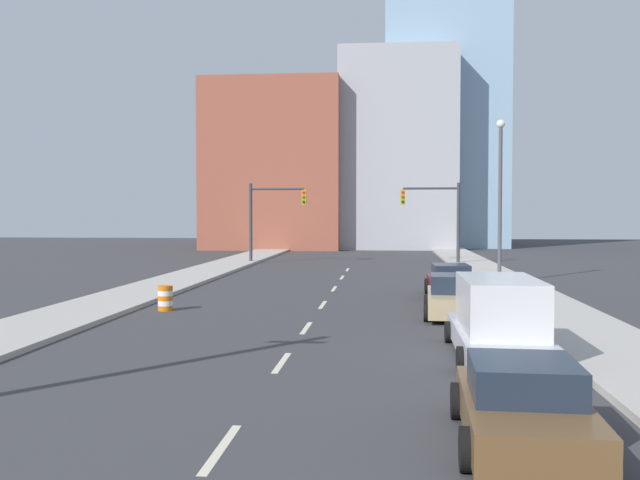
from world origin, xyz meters
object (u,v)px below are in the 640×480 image
Objects in this scene: traffic_signal_left at (267,211)px; traffic_signal_right at (441,211)px; sedan_tan at (453,297)px; sedan_maroon at (451,282)px; street_lamp at (500,189)px; traffic_barrel at (165,298)px; sedan_brown at (523,406)px; box_truck_silver at (498,320)px.

traffic_signal_right is at bearing 0.00° from traffic_signal_left.
sedan_tan is 0.99× the size of sedan_maroon.
street_lamp is at bearing -81.46° from traffic_signal_right.
street_lamp is (14.69, -13.65, 1.14)m from traffic_signal_left.
sedan_tan is 5.70m from sedan_maroon.
traffic_barrel is at bearing -115.52° from traffic_signal_right.
sedan_tan reaches higher than sedan_brown.
traffic_barrel is 0.11× the size of street_lamp.
sedan_maroon is at bearing 90.69° from sedan_brown.
sedan_brown reaches higher than traffic_barrel.
traffic_signal_left reaches higher than box_truck_silver.
sedan_tan is at bearing 94.07° from box_truck_silver.
traffic_barrel is 0.20× the size of sedan_maroon.
traffic_signal_left is 0.69× the size of street_lamp.
traffic_signal_left reaches higher than sedan_brown.
box_truck_silver is at bearing -91.27° from sedan_maroon.
sedan_brown is (-1.66, -40.29, -3.19)m from traffic_signal_right.
traffic_signal_right is 0.69× the size of street_lamp.
street_lamp is 1.38× the size of box_truck_silver.
sedan_maroon is at bearing -60.40° from traffic_signal_left.
traffic_signal_right is at bearing 64.48° from traffic_barrel.
traffic_signal_right reaches higher than sedan_maroon.
traffic_signal_right is 0.94× the size of box_truck_silver.
traffic_signal_right is 26.28m from sedan_tan.
box_truck_silver reaches higher than sedan_tan.
traffic_barrel is at bearing -179.52° from sedan_tan.
sedan_brown is 19.93m from sedan_maroon.
sedan_brown is (10.98, -40.29, -3.19)m from traffic_signal_left.
street_lamp reaches higher than traffic_signal_left.
traffic_signal_right is (12.64, 0.00, 0.00)m from traffic_signal_left.
traffic_signal_left is at bearing 109.70° from box_truck_silver.
street_lamp is 27.24m from sedan_brown.
traffic_signal_left reaches higher than traffic_barrel.
traffic_barrel is at bearing -89.03° from traffic_signal_left.
traffic_barrel is 18.11m from sedan_brown.
sedan_maroon is (-3.12, -6.71, -4.28)m from street_lamp.
traffic_signal_left reaches higher than sedan_tan.
sedan_maroon is (11.57, -20.37, -3.14)m from traffic_signal_left.
sedan_maroon is (0.39, 5.68, -0.00)m from sedan_tan.
street_lamp is at bearing 77.20° from sedan_tan.
sedan_tan is (-3.52, -12.40, -4.28)m from street_lamp.
traffic_signal_left is 25.79m from traffic_barrel.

